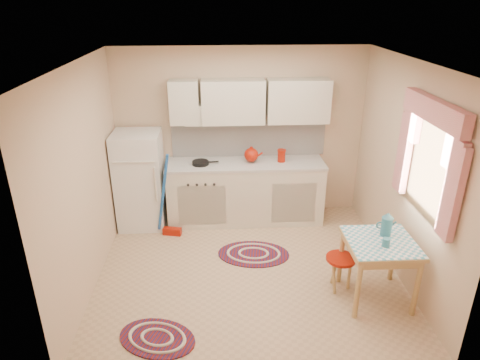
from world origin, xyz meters
The scene contains 14 objects.
room_shell centered at (0.16, 0.24, 1.60)m, with size 3.64×3.60×2.52m.
fridge centered at (-1.45, 1.25, 0.70)m, with size 0.65×0.60×1.40m, color white.
broom centered at (-1.00, 0.90, 0.60)m, with size 0.28×0.12×1.20m, color #1B55AB, non-canonical shape.
base_cabinets centered at (0.06, 1.30, 0.44)m, with size 2.25×0.60×0.88m, color beige.
countertop centered at (0.06, 1.30, 0.90)m, with size 2.27×0.62×0.04m, color #B5B2AC.
frying_pan centered at (-0.58, 1.25, 0.94)m, with size 0.24×0.24×0.05m, color black.
red_kettle centered at (0.14, 1.30, 1.03)m, with size 0.22×0.20×0.22m, color #981505, non-canonical shape.
red_canister centered at (0.58, 1.30, 1.00)m, with size 0.11×0.11×0.16m, color #981505.
table centered at (1.37, -0.61, 0.36)m, with size 0.72×0.72×0.72m, color tan.
stool centered at (1.02, -0.43, 0.21)m, with size 0.33×0.33×0.42m, color #981505.
coffee_pot centered at (1.46, -0.49, 0.87)m, with size 0.15×0.13×0.29m, color #296A7D, non-canonical shape.
mug centered at (1.38, -0.71, 0.77)m, with size 0.08×0.08×0.10m, color #296A7D.
rug_center centered at (0.10, 0.32, 0.01)m, with size 0.93×0.62×0.02m, color maroon, non-canonical shape.
rug_left centered at (-0.98, -1.11, 0.01)m, with size 0.79×0.53×0.02m, color maroon, non-canonical shape.
Camera 1 is at (-0.35, -4.41, 3.12)m, focal length 32.00 mm.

